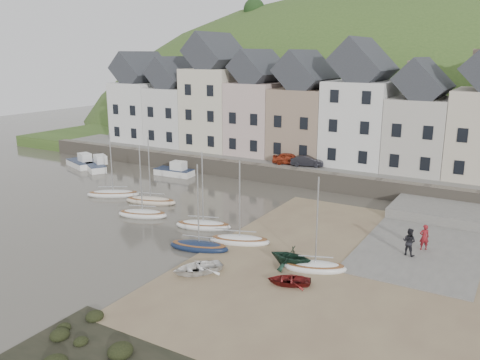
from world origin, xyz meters
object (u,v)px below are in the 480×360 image
Objects in this scene: rowboat_white at (197,268)px; car_right at (307,161)px; person_dark at (409,242)px; car_left at (289,159)px; rowboat_red at (289,280)px; rowboat_green at (291,256)px; sailboat_0 at (113,194)px; person_red at (424,237)px.

rowboat_white is 0.90× the size of car_right.
car_left reaches higher than person_dark.
rowboat_white is at bearing -98.40° from rowboat_red.
person_dark is (6.10, 5.62, 0.28)m from rowboat_green.
sailboat_0 is 3.47× the size of person_red.
person_red is 0.50× the size of car_left.
sailboat_0 is 2.31× the size of rowboat_green.
car_right reaches higher than person_red.
sailboat_0 is 1.80× the size of car_right.
person_dark is (27.68, -0.63, 0.80)m from sailboat_0.
person_dark reaches higher than rowboat_white.
rowboat_green is 9.85m from person_red.
person_red is (5.81, 9.48, 0.70)m from rowboat_red.
rowboat_white is 25.33m from car_right.
sailboat_0 is 1.73× the size of car_left.
rowboat_red is 1.41× the size of person_red.
person_red reaches higher than rowboat_red.
sailboat_0 is at bearing 12.72° from person_dark.
person_dark is at bearing -150.72° from car_left.
car_left reaches higher than car_right.
car_left is (-11.03, 23.60, 1.90)m from rowboat_red.
car_right is (-3.35, 25.05, 1.79)m from rowboat_white.
person_red reaches higher than rowboat_white.
rowboat_white is 15.80m from person_red.
rowboat_red is at bearing -20.87° from sailboat_0.
car_right is (2.09, 0.00, -0.05)m from car_left.
car_left is at bearing -155.29° from rowboat_green.
rowboat_red is 0.70× the size of car_left.
rowboat_green is at bearing 56.70° from person_dark.
rowboat_white is (16.97, -10.05, 0.13)m from sailboat_0.
car_right reaches higher than rowboat_green.
car_right is (13.63, 15.00, 1.92)m from sailboat_0.
person_red is 22.01m from car_left.
sailboat_0 is at bearing 125.78° from car_left.
rowboat_green is 22.73m from car_right.
person_red reaches higher than rowboat_green.
rowboat_red is 26.12m from car_left.
car_right is at bearing -106.66° from car_left.
car_left reaches higher than rowboat_white.
rowboat_red is 11.14m from person_red.
rowboat_red is at bearing 22.04° from rowboat_green.
rowboat_red is (0.98, -2.35, -0.45)m from rowboat_green.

